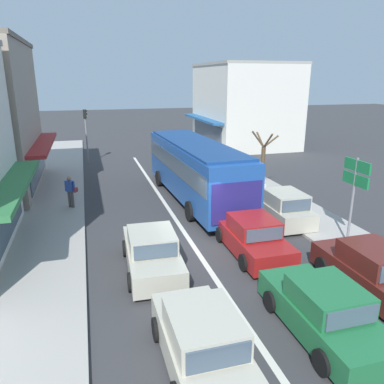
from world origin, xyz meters
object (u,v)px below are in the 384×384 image
(parked_hatchback_kerb_second, at_px, (283,208))
(hatchback_behind_bus_near, at_px, (201,341))
(city_bus, at_px, (195,167))
(parked_sedan_kerb_third, at_px, (237,180))
(sedan_adjacent_lane_lead, at_px, (252,237))
(directional_road_sign, at_px, (355,181))
(sedan_queue_gap_filler, at_px, (324,312))
(parked_hatchback_kerb_front, at_px, (368,268))
(street_tree_right, at_px, (263,164))
(traffic_light_downstreet, at_px, (86,127))
(pedestrian_with_handbag_near, at_px, (70,190))
(sedan_behind_bus_mid, at_px, (152,252))

(parked_hatchback_kerb_second, bearing_deg, hatchback_behind_bus_near, -129.48)
(city_bus, relative_size, parked_sedan_kerb_third, 2.59)
(sedan_adjacent_lane_lead, distance_m, directional_road_sign, 4.53)
(city_bus, xyz_separation_m, sedan_queue_gap_filler, (0.04, -11.86, -1.22))
(parked_hatchback_kerb_front, bearing_deg, sedan_adjacent_lane_lead, 126.02)
(city_bus, bearing_deg, directional_road_sign, -59.76)
(directional_road_sign, distance_m, street_tree_right, 7.57)
(parked_hatchback_kerb_second, bearing_deg, street_tree_right, 75.71)
(traffic_light_downstreet, bearing_deg, pedestrian_with_handbag_near, -95.29)
(traffic_light_downstreet, bearing_deg, city_bus, -63.96)
(parked_hatchback_kerb_front, bearing_deg, hatchback_behind_bus_near, -163.61)
(street_tree_right, bearing_deg, parked_hatchback_kerb_second, -104.29)
(sedan_adjacent_lane_lead, bearing_deg, directional_road_sign, -5.90)
(parked_hatchback_kerb_front, bearing_deg, sedan_behind_bus_mid, 153.96)
(street_tree_right, bearing_deg, parked_hatchback_kerb_front, -97.69)
(parked_sedan_kerb_third, relative_size, pedestrian_with_handbag_near, 2.59)
(hatchback_behind_bus_near, height_order, traffic_light_downstreet, traffic_light_downstreet)
(street_tree_right, bearing_deg, hatchback_behind_bus_near, -121.54)
(street_tree_right, bearing_deg, traffic_light_downstreet, 130.88)
(hatchback_behind_bus_near, distance_m, parked_sedan_kerb_third, 14.53)
(sedan_adjacent_lane_lead, relative_size, sedan_queue_gap_filler, 1.00)
(sedan_behind_bus_mid, xyz_separation_m, street_tree_right, (7.80, 7.34, 1.11))
(city_bus, height_order, parked_hatchback_kerb_second, city_bus)
(parked_hatchback_kerb_second, bearing_deg, traffic_light_downstreet, 118.46)
(parked_hatchback_kerb_front, distance_m, directional_road_sign, 3.90)
(city_bus, distance_m, directional_road_sign, 8.54)
(city_bus, xyz_separation_m, hatchback_behind_bus_near, (-3.41, -12.10, -1.17))
(parked_sedan_kerb_third, bearing_deg, pedestrian_with_handbag_near, -174.87)
(sedan_queue_gap_filler, bearing_deg, directional_road_sign, 46.74)
(hatchback_behind_bus_near, bearing_deg, sedan_queue_gap_filler, 4.02)
(sedan_adjacent_lane_lead, relative_size, hatchback_behind_bus_near, 1.14)
(hatchback_behind_bus_near, relative_size, street_tree_right, 1.01)
(sedan_queue_gap_filler, height_order, sedan_behind_bus_mid, same)
(sedan_adjacent_lane_lead, bearing_deg, sedan_queue_gap_filler, -92.55)
(hatchback_behind_bus_near, bearing_deg, parked_sedan_kerb_third, 64.34)
(sedan_behind_bus_mid, bearing_deg, sedan_queue_gap_filler, -51.53)
(traffic_light_downstreet, relative_size, pedestrian_with_handbag_near, 2.58)
(sedan_behind_bus_mid, distance_m, pedestrian_with_handbag_near, 7.89)
(parked_hatchback_kerb_second, height_order, traffic_light_downstreet, traffic_light_downstreet)
(sedan_behind_bus_mid, height_order, traffic_light_downstreet, traffic_light_downstreet)
(hatchback_behind_bus_near, xyz_separation_m, street_tree_right, (7.53, 12.26, 1.06))
(sedan_adjacent_lane_lead, distance_m, street_tree_right, 8.15)
(sedan_queue_gap_filler, xyz_separation_m, directional_road_sign, (4.25, 4.51, 2.04))
(sedan_behind_bus_mid, xyz_separation_m, parked_hatchback_kerb_second, (6.65, 2.82, 0.05))
(sedan_adjacent_lane_lead, height_order, directional_road_sign, directional_road_sign)
(parked_hatchback_kerb_front, xyz_separation_m, traffic_light_downstreet, (-8.23, 21.60, 2.15))
(sedan_behind_bus_mid, bearing_deg, traffic_light_downstreet, 95.69)
(traffic_light_downstreet, relative_size, street_tree_right, 1.14)
(sedan_behind_bus_mid, xyz_separation_m, parked_hatchback_kerb_front, (6.39, -3.12, 0.05))
(sedan_behind_bus_mid, bearing_deg, hatchback_behind_bus_near, -86.84)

